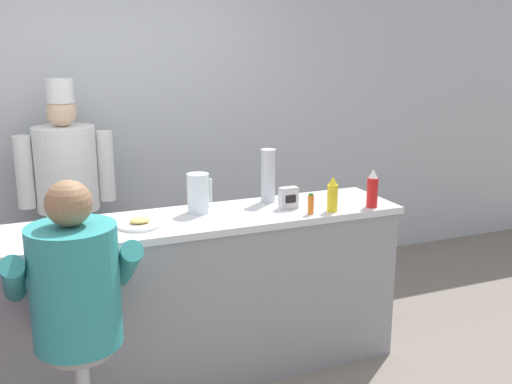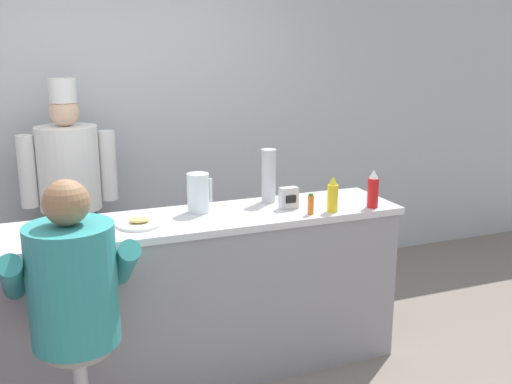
% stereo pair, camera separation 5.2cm
% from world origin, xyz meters
% --- Properties ---
extents(wall_back, '(10.00, 0.06, 2.70)m').
position_xyz_m(wall_back, '(0.00, 1.73, 1.35)').
color(wall_back, '#B2B7BC').
rests_on(wall_back, ground_plane).
extents(diner_counter, '(2.95, 0.55, 0.98)m').
position_xyz_m(diner_counter, '(0.00, 0.28, 0.49)').
color(diner_counter, gray).
rests_on(diner_counter, ground_plane).
extents(ketchup_bottle_red, '(0.07, 0.07, 0.23)m').
position_xyz_m(ketchup_bottle_red, '(1.30, 0.08, 1.08)').
color(ketchup_bottle_red, red).
rests_on(ketchup_bottle_red, diner_counter).
extents(mustard_bottle_yellow, '(0.06, 0.06, 0.21)m').
position_xyz_m(mustard_bottle_yellow, '(1.03, 0.09, 1.07)').
color(mustard_bottle_yellow, yellow).
rests_on(mustard_bottle_yellow, diner_counter).
extents(hot_sauce_bottle_orange, '(0.04, 0.04, 0.12)m').
position_xyz_m(hot_sauce_bottle_orange, '(0.89, 0.09, 1.03)').
color(hot_sauce_bottle_orange, orange).
rests_on(hot_sauce_bottle_orange, diner_counter).
extents(water_pitcher_clear, '(0.15, 0.13, 0.23)m').
position_xyz_m(water_pitcher_clear, '(0.30, 0.37, 1.09)').
color(water_pitcher_clear, silver).
rests_on(water_pitcher_clear, diner_counter).
extents(breakfast_plate, '(0.25, 0.25, 0.05)m').
position_xyz_m(breakfast_plate, '(-0.07, 0.23, 0.99)').
color(breakfast_plate, white).
rests_on(breakfast_plate, diner_counter).
extents(cereal_bowl, '(0.16, 0.16, 0.05)m').
position_xyz_m(cereal_bowl, '(-0.38, 0.20, 1.00)').
color(cereal_bowl, '#B24C47').
rests_on(cereal_bowl, diner_counter).
extents(cup_stack_steel, '(0.09, 0.09, 0.33)m').
position_xyz_m(cup_stack_steel, '(0.77, 0.43, 1.14)').
color(cup_stack_steel, '#B7BABF').
rests_on(cup_stack_steel, diner_counter).
extents(napkin_dispenser_chrome, '(0.11, 0.07, 0.13)m').
position_xyz_m(napkin_dispenser_chrome, '(0.82, 0.25, 1.04)').
color(napkin_dispenser_chrome, silver).
rests_on(napkin_dispenser_chrome, diner_counter).
extents(diner_seated_teal, '(0.60, 0.59, 1.37)m').
position_xyz_m(diner_seated_teal, '(-0.47, -0.23, 0.85)').
color(diner_seated_teal, '#B2B5BA').
rests_on(diner_seated_teal, ground_plane).
extents(cook_in_whites_near, '(0.66, 0.43, 1.70)m').
position_xyz_m(cook_in_whites_near, '(-0.33, 1.43, 0.93)').
color(cook_in_whites_near, '#232328').
rests_on(cook_in_whites_near, ground_plane).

